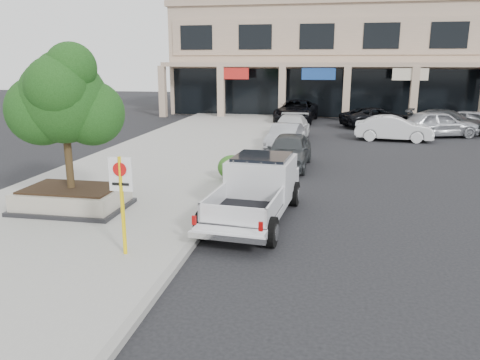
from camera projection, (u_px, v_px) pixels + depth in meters
name	position (u px, v px, depth m)	size (l,w,h in m)	color
ground	(254.00, 248.00, 11.59)	(120.00, 120.00, 0.00)	black
sidewalk	(139.00, 178.00, 18.27)	(8.00, 52.00, 0.15)	gray
curb	(238.00, 183.00, 17.57)	(0.20, 52.00, 0.15)	gray
strip_mall	(403.00, 59.00, 41.34)	(40.55, 12.43, 9.50)	tan
planter	(72.00, 199.00, 14.13)	(3.20, 2.20, 0.68)	black
planter_tree	(70.00, 100.00, 13.53)	(2.90, 2.55, 4.00)	#322413
no_parking_sign	(122.00, 192.00, 10.53)	(0.55, 0.09, 2.30)	yellow
hedge	(232.00, 167.00, 17.65)	(1.10, 0.99, 0.94)	#214B15
pickup_truck	(254.00, 191.00, 13.43)	(2.06, 5.55, 1.75)	silver
curb_car_a	(289.00, 150.00, 20.39)	(1.74, 4.33, 1.47)	#333638
curb_car_b	(285.00, 137.00, 24.57)	(1.41, 4.03, 1.33)	#97989E
curb_car_c	(291.00, 128.00, 27.57)	(2.00, 4.93, 1.43)	silver
curb_car_d	(296.00, 111.00, 35.88)	(2.78, 6.03, 1.67)	black
lot_car_a	(438.00, 124.00, 28.63)	(1.92, 4.78, 1.63)	#A4A5AC
lot_car_b	(393.00, 128.00, 27.30)	(1.53, 4.39, 1.45)	silver
lot_car_c	(448.00, 121.00, 30.33)	(2.09, 5.14, 1.49)	#282A2D
lot_car_d	(377.00, 118.00, 32.82)	(2.33, 5.05, 1.40)	black
lot_car_e	(475.00, 121.00, 30.73)	(1.70, 4.22, 1.44)	#9FA1A7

